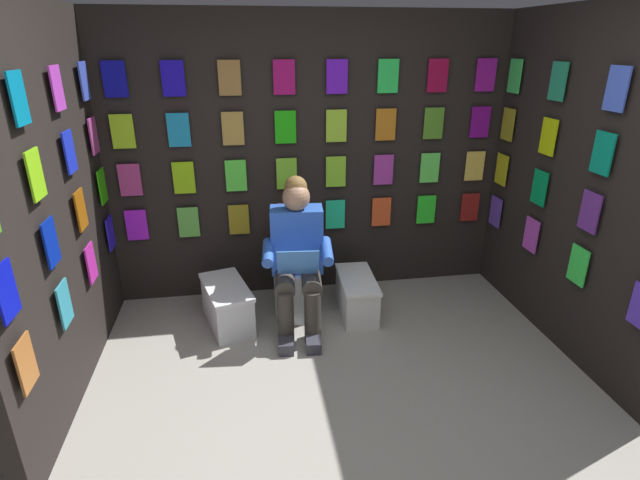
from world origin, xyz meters
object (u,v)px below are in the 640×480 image
Objects in this scene: comic_longbox_far at (227,305)px; toilet at (297,275)px; person_reading at (297,256)px; comic_longbox_near at (357,295)px.

toilet is at bearing 179.10° from comic_longbox_far.
comic_longbox_near is at bearing -164.33° from person_reading.
person_reading is 1.79× the size of comic_longbox_far.
toilet reaches higher than comic_longbox_near.
person_reading is at bearing 12.69° from comic_longbox_near.
comic_longbox_near is at bearing 165.62° from comic_longbox_far.
person_reading is 0.71m from comic_longbox_far.
toilet is 0.65× the size of person_reading.
comic_longbox_far is at bearing 2.93° from comic_longbox_near.
comic_longbox_far is at bearing -2.83° from person_reading.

